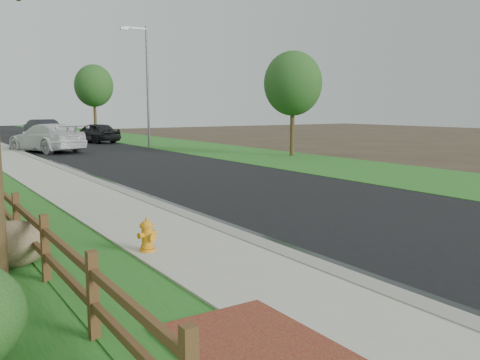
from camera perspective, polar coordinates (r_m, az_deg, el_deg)
ground at (r=7.93m, az=11.31°, el=-12.18°), size 120.00×120.00×0.00m
road at (r=41.54m, az=-19.53°, el=3.89°), size 8.00×90.00×0.02m
curb at (r=40.74m, az=-25.28°, el=3.58°), size 0.40×90.00×0.12m
wet_gutter at (r=40.80m, az=-24.79°, el=3.56°), size 0.50×90.00×0.00m
verge_far at (r=43.70m, az=-10.70°, el=4.41°), size 6.00×90.00×0.04m
brick_patch at (r=5.89m, az=2.37°, el=-18.89°), size 1.60×2.40×0.11m
ranch_fence at (r=11.96m, az=-24.75°, el=-2.81°), size 0.12×16.92×1.10m
fire_hydrant at (r=9.57m, az=-10.38°, el=-6.17°), size 0.42×0.34×0.63m
white_suv at (r=33.74m, az=-20.87°, el=4.46°), size 4.20×6.48×1.75m
dark_car_mid at (r=41.38m, az=-16.01°, el=5.13°), size 3.28×4.95×1.56m
dark_car_far at (r=47.52m, az=-21.01°, el=5.34°), size 2.74×5.44×1.71m
streetlight at (r=35.55m, az=-10.58°, el=11.00°), size 1.88×0.21×8.14m
boulder at (r=9.60m, az=-24.22°, el=-6.61°), size 1.35×1.09×0.82m
tree_near_right at (r=28.97m, az=5.96°, el=10.71°), size 3.26×3.26×5.88m
tree_far_right at (r=53.05m, az=-16.09°, el=10.12°), size 3.79×3.79×6.98m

